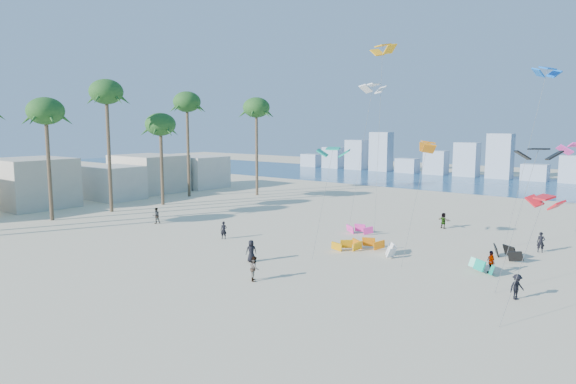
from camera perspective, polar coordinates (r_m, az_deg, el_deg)
The scene contains 10 objects.
ground at distance 35.64m, azimuth -20.43°, elevation -9.50°, with size 220.00×220.00×0.00m, color beige.
ocean at distance 94.66m, azimuth 19.99°, elevation 0.99°, with size 220.00×220.00×0.00m, color navy.
kitesurfer_near at distance 45.95m, azimuth -7.20°, elevation -4.26°, with size 0.57×0.38×1.57m, color black.
kitesurfer_mid at distance 33.83m, azimuth -3.76°, elevation -8.51°, with size 0.78×0.61×1.62m, color gray.
kitesurfers_far at distance 42.50m, azimuth 9.45°, elevation -5.26°, with size 36.32×21.69×1.64m.
grounded_kites at distance 42.16m, azimuth 13.56°, elevation -6.00°, with size 16.60×8.21×0.93m.
flying_kites at distance 45.37m, azimuth 17.15°, elevation 9.65°, with size 22.56×23.34×18.67m.
palm_row at distance 62.21m, azimuth -19.25°, elevation 8.62°, with size 10.39×44.80×15.24m.
beachfront_buildings at distance 74.14m, azimuth -20.38°, elevation 1.32°, with size 11.50×43.00×6.00m.
distant_skyline at distance 104.24m, azimuth 21.19°, elevation 3.20°, with size 85.00×3.00×8.40m.
Camera 1 is at (29.38, -17.40, 10.21)m, focal length 31.85 mm.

